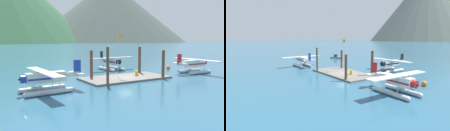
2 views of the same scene
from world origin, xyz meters
TOP-DOWN VIEW (x-y plane):
  - ground_plane at (0.00, 0.00)m, footprint 1200.00×1200.00m
  - dock_platform at (0.00, 0.00)m, footprint 14.31×7.14m
  - piling_near_left at (-5.31, -3.35)m, footprint 0.39×0.39m
  - piling_near_right at (5.38, -3.19)m, footprint 0.48×0.48m
  - piling_far_left at (-4.71, 2.97)m, footprint 0.48×0.48m
  - piling_far_right at (5.41, 3.09)m, footprint 0.51×0.51m
  - flagpole at (-0.90, 0.66)m, footprint 0.95×0.10m
  - fuel_drum at (2.52, 0.23)m, footprint 0.62×0.62m
  - mooring_buoy at (14.94, 5.13)m, footprint 0.84×0.84m
  - mountain_ridge_east_peak at (-238.14, 437.47)m, footprint 282.51×282.51m
  - seaplane_white_stbd_aft at (14.96, -1.78)m, footprint 7.98×10.42m
  - seaplane_silver_bow_right at (3.77, 10.51)m, footprint 10.43×7.98m
  - seaplane_cream_port_aft at (-13.98, -3.34)m, footprint 7.98×10.46m
  - boat_grey_open_west at (-24.61, 14.42)m, footprint 4.08×3.98m

SIDE VIEW (x-z plane):
  - ground_plane at x=0.00m, z-range 0.00..0.00m
  - dock_platform at x=0.00m, z-range 0.00..0.30m
  - mooring_buoy at x=14.94m, z-range 0.00..0.84m
  - boat_grey_open_west at x=-24.61m, z-range -0.26..1.24m
  - fuel_drum at x=2.52m, z-range 0.30..1.18m
  - seaplane_white_stbd_aft at x=14.96m, z-range -0.34..3.50m
  - seaplane_silver_bow_right at x=3.77m, z-range -0.34..3.50m
  - seaplane_cream_port_aft at x=-13.98m, z-range -0.34..3.50m
  - piling_far_left at x=-4.71m, z-range 0.00..4.70m
  - piling_near_right at x=5.38m, z-range 0.00..4.72m
  - piling_far_right at x=5.41m, z-range 0.00..5.09m
  - piling_near_left at x=-5.31m, z-range 0.00..5.44m
  - flagpole at x=-0.90m, z-range 1.09..8.16m
  - mountain_ridge_east_peak at x=-238.14m, z-range 0.00..181.20m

